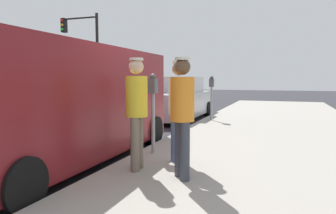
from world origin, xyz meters
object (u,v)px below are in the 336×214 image
object	(u,v)px
parking_meter_near	(153,100)
parked_sedan_ahead	(176,100)
traffic_light_corner	(84,44)
pedestrian_in_white	(179,105)
parked_van	(64,101)
pedestrian_in_orange	(182,110)
pedestrian_in_yellow	(137,106)
parking_meter_far	(212,90)

from	to	relation	value
parking_meter_near	parked_sedan_ahead	xyz separation A→B (m)	(-1.56, 6.07, -0.43)
parked_sedan_ahead	traffic_light_corner	size ratio (longest dim) A/B	0.85
pedestrian_in_white	parked_van	bearing A→B (deg)	-174.76
parked_sedan_ahead	parking_meter_near	bearing A→B (deg)	-75.55
parking_meter_near	pedestrian_in_orange	world-z (taller)	pedestrian_in_orange
pedestrian_in_yellow	pedestrian_in_orange	size ratio (longest dim) A/B	1.01
pedestrian_in_yellow	parked_sedan_ahead	distance (m)	7.37
parking_meter_far	pedestrian_in_orange	bearing A→B (deg)	-81.42
parking_meter_near	parked_van	world-z (taller)	parked_van
parked_van	parked_sedan_ahead	size ratio (longest dim) A/B	1.18
pedestrian_in_white	parked_sedan_ahead	size ratio (longest dim) A/B	0.39
parked_van	pedestrian_in_orange	bearing A→B (deg)	-13.10
parked_van	traffic_light_corner	size ratio (longest dim) A/B	1.00
parking_meter_far	pedestrian_in_white	size ratio (longest dim) A/B	0.88
pedestrian_in_white	parked_van	xyz separation A→B (m)	(-2.17, -0.20, 0.02)
pedestrian_in_orange	traffic_light_corner	distance (m)	14.71
parking_meter_far	parking_meter_near	bearing A→B (deg)	-90.00
parked_sedan_ahead	parking_meter_far	bearing A→B (deg)	-29.50
parking_meter_near	pedestrian_in_yellow	size ratio (longest dim) A/B	0.87
pedestrian_in_white	parking_meter_far	bearing A→B (deg)	96.70
parking_meter_far	traffic_light_corner	xyz separation A→B (m)	(-8.35, 4.68, 2.34)
pedestrian_in_orange	parked_van	bearing A→B (deg)	166.90
pedestrian_in_yellow	pedestrian_in_orange	world-z (taller)	pedestrian_in_yellow
traffic_light_corner	pedestrian_in_orange	bearing A→B (deg)	-50.04
pedestrian_in_orange	parked_sedan_ahead	size ratio (longest dim) A/B	0.39
pedestrian_in_orange	traffic_light_corner	xyz separation A→B (m)	(-9.32, 11.13, 2.38)
pedestrian_in_white	traffic_light_corner	size ratio (longest dim) A/B	0.33
pedestrian_in_yellow	pedestrian_in_white	bearing A→B (deg)	50.17
parked_sedan_ahead	traffic_light_corner	distance (m)	8.25
parked_van	pedestrian_in_white	bearing A→B (deg)	5.24
pedestrian_in_orange	parked_van	xyz separation A→B (m)	(-2.47, 0.58, 0.02)
parking_meter_near	pedestrian_in_white	bearing A→B (deg)	-35.92
pedestrian_in_white	parked_sedan_ahead	xyz separation A→B (m)	(-2.23, 6.56, -0.39)
parking_meter_near	parked_sedan_ahead	world-z (taller)	parking_meter_near
pedestrian_in_orange	traffic_light_corner	bearing A→B (deg)	129.96
pedestrian_in_white	traffic_light_corner	distance (m)	13.93
parking_meter_far	parked_van	bearing A→B (deg)	-104.33
parking_meter_far	pedestrian_in_yellow	world-z (taller)	pedestrian_in_yellow
parking_meter_near	pedestrian_in_yellow	xyz separation A→B (m)	(0.17, -1.07, -0.03)
pedestrian_in_white	traffic_light_corner	world-z (taller)	traffic_light_corner
parking_meter_near	pedestrian_in_yellow	world-z (taller)	pedestrian_in_yellow
parking_meter_near	parked_sedan_ahead	distance (m)	6.29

